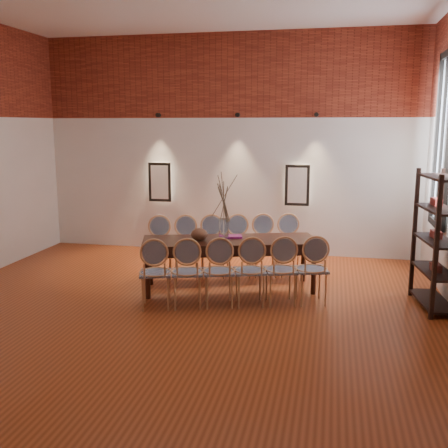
% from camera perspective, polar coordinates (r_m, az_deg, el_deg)
% --- Properties ---
extents(floor, '(7.00, 7.00, 0.02)m').
position_cam_1_polar(floor, '(6.78, -5.57, -9.90)').
color(floor, '#9A401A').
rests_on(floor, ground).
extents(wall_back, '(7.00, 0.10, 4.00)m').
position_cam_1_polar(wall_back, '(9.80, 0.45, 8.56)').
color(wall_back, silver).
rests_on(wall_back, ground).
extents(brick_band_back, '(7.00, 0.02, 1.50)m').
position_cam_1_polar(brick_band_back, '(9.76, 0.38, 15.89)').
color(brick_band_back, maroon).
rests_on(brick_band_back, ground).
extents(niche_left, '(0.36, 0.06, 0.66)m').
position_cam_1_polar(niche_left, '(10.09, -6.95, 4.56)').
color(niche_left, '#FFEAC6').
rests_on(niche_left, wall_back).
extents(niche_right, '(0.36, 0.06, 0.66)m').
position_cam_1_polar(niche_right, '(9.58, 7.99, 4.20)').
color(niche_right, '#FFEAC6').
rests_on(niche_right, wall_back).
extents(spot_fixture_left, '(0.08, 0.10, 0.08)m').
position_cam_1_polar(spot_fixture_left, '(10.01, -7.17, 11.67)').
color(spot_fixture_left, black).
rests_on(spot_fixture_left, wall_back).
extents(spot_fixture_mid, '(0.08, 0.10, 0.08)m').
position_cam_1_polar(spot_fixture_mid, '(9.63, 1.49, 11.79)').
color(spot_fixture_mid, black).
rests_on(spot_fixture_mid, wall_back).
extents(spot_fixture_right, '(0.08, 0.10, 0.08)m').
position_cam_1_polar(spot_fixture_right, '(9.48, 10.02, 11.65)').
color(spot_fixture_right, black).
rests_on(spot_fixture_right, wall_back).
extents(window_glass, '(0.02, 0.78, 2.38)m').
position_cam_1_polar(window_glass, '(8.20, 22.82, 8.34)').
color(window_glass, silver).
rests_on(window_glass, wall_right).
extents(window_frame, '(0.08, 0.90, 2.50)m').
position_cam_1_polar(window_frame, '(8.20, 22.68, 8.35)').
color(window_frame, black).
rests_on(window_frame, wall_right).
extents(window_mullion, '(0.06, 0.06, 2.40)m').
position_cam_1_polar(window_mullion, '(8.20, 22.68, 8.35)').
color(window_mullion, black).
rests_on(window_mullion, wall_right).
extents(dining_table, '(2.62, 1.47, 0.75)m').
position_cam_1_polar(dining_table, '(7.64, 0.61, -4.43)').
color(dining_table, '#37160D').
rests_on(dining_table, floor).
extents(chair_near_a, '(0.55, 0.55, 0.94)m').
position_cam_1_polar(chair_near_a, '(6.94, -7.47, -5.28)').
color(chair_near_a, tan).
rests_on(chair_near_a, floor).
extents(chair_near_b, '(0.55, 0.55, 0.94)m').
position_cam_1_polar(chair_near_b, '(6.93, -4.02, -5.24)').
color(chair_near_b, tan).
rests_on(chair_near_b, floor).
extents(chair_near_c, '(0.55, 0.55, 0.94)m').
position_cam_1_polar(chair_near_c, '(6.95, -0.58, -5.17)').
color(chair_near_c, tan).
rests_on(chair_near_c, floor).
extents(chair_near_d, '(0.55, 0.55, 0.94)m').
position_cam_1_polar(chair_near_d, '(6.99, 2.83, -5.09)').
color(chair_near_d, tan).
rests_on(chair_near_d, floor).
extents(chair_near_e, '(0.55, 0.55, 0.94)m').
position_cam_1_polar(chair_near_e, '(7.05, 6.19, -4.99)').
color(chair_near_e, tan).
rests_on(chair_near_e, floor).
extents(chair_near_f, '(0.55, 0.55, 0.94)m').
position_cam_1_polar(chair_near_f, '(7.14, 9.48, -4.88)').
color(chair_near_f, tan).
rests_on(chair_near_f, floor).
extents(chair_far_a, '(0.55, 0.55, 0.94)m').
position_cam_1_polar(chair_far_a, '(8.26, -7.03, -2.68)').
color(chair_far_a, tan).
rests_on(chair_far_a, floor).
extents(chair_far_b, '(0.55, 0.55, 0.94)m').
position_cam_1_polar(chair_far_b, '(8.25, -4.14, -2.63)').
color(chair_far_b, tan).
rests_on(chair_far_b, floor).
extents(chair_far_c, '(0.55, 0.55, 0.94)m').
position_cam_1_polar(chair_far_c, '(8.26, -1.25, -2.59)').
color(chair_far_c, tan).
rests_on(chair_far_c, floor).
extents(chair_far_d, '(0.55, 0.55, 0.94)m').
position_cam_1_polar(chair_far_d, '(8.30, 1.61, -2.53)').
color(chair_far_d, tan).
rests_on(chair_far_d, floor).
extents(chair_far_e, '(0.55, 0.55, 0.94)m').
position_cam_1_polar(chair_far_e, '(8.35, 4.45, -2.47)').
color(chair_far_e, tan).
rests_on(chair_far_e, floor).
extents(chair_far_f, '(0.55, 0.55, 0.94)m').
position_cam_1_polar(chair_far_f, '(8.43, 7.25, -2.41)').
color(chair_far_f, tan).
rests_on(chair_far_f, floor).
extents(vase, '(0.14, 0.14, 0.30)m').
position_cam_1_polar(vase, '(7.52, -0.03, -0.57)').
color(vase, silver).
rests_on(vase, dining_table).
extents(dried_branches, '(0.50, 0.50, 0.70)m').
position_cam_1_polar(dried_branches, '(7.44, -0.03, 2.82)').
color(dried_branches, '#4A3C2A').
rests_on(dried_branches, vase).
extents(bowl, '(0.24, 0.24, 0.18)m').
position_cam_1_polar(bowl, '(7.46, -2.71, -1.14)').
color(bowl, brown).
rests_on(bowl, dining_table).
extents(book, '(0.30, 0.25, 0.03)m').
position_cam_1_polar(book, '(7.67, 0.98, -1.38)').
color(book, '#992174').
rests_on(book, dining_table).
extents(shelving_rack, '(0.50, 1.04, 1.80)m').
position_cam_1_polar(shelving_rack, '(7.33, 22.18, -1.68)').
color(shelving_rack, black).
rests_on(shelving_rack, floor).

